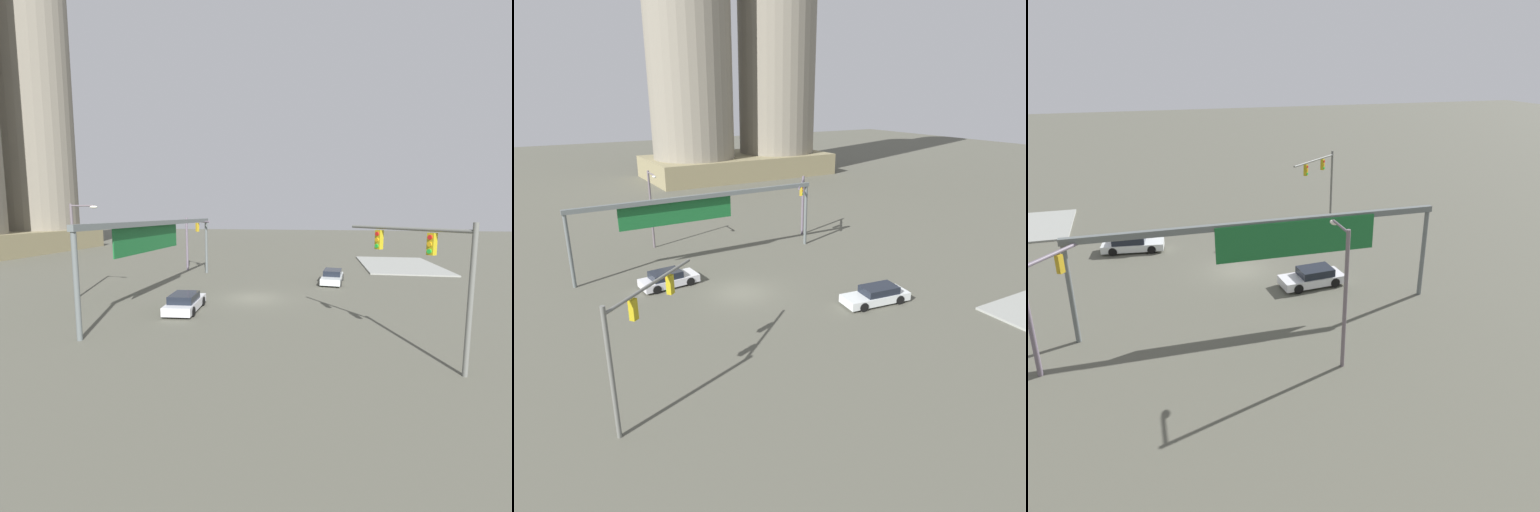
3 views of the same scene
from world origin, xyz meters
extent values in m
plane|color=#545347|center=(0.00, 0.00, 0.00)|extent=(224.19, 224.19, 0.00)
cylinder|color=#62645E|center=(-11.18, -10.68, 3.06)|extent=(0.21, 0.21, 6.13)
cylinder|color=#62645E|center=(-8.69, -8.65, 5.77)|extent=(5.06, 4.18, 0.15)
cube|color=#B09B15|center=(-9.81, -9.56, 5.17)|extent=(0.41, 0.40, 0.95)
cylinder|color=red|center=(-9.91, -9.44, 5.46)|extent=(0.19, 0.17, 0.20)
cylinder|color=orange|center=(-9.91, -9.44, 5.16)|extent=(0.19, 0.17, 0.20)
cylinder|color=green|center=(-9.91, -9.44, 4.86)|extent=(0.19, 0.17, 0.20)
cube|color=#B09B15|center=(-7.61, -7.77, 5.17)|extent=(0.41, 0.40, 0.95)
cylinder|color=red|center=(-7.71, -7.64, 5.46)|extent=(0.19, 0.17, 0.20)
cylinder|color=orange|center=(-7.71, -7.64, 5.16)|extent=(0.19, 0.17, 0.20)
cylinder|color=green|center=(-7.71, -7.64, 4.86)|extent=(0.19, 0.17, 0.20)
cylinder|color=slate|center=(11.90, 9.93, 2.97)|extent=(0.25, 0.25, 5.94)
cylinder|color=slate|center=(10.45, 8.12, 5.59)|extent=(3.05, 3.73, 0.19)
cube|color=#B9931B|center=(10.47, 8.14, 4.97)|extent=(0.40, 0.41, 0.95)
cylinder|color=red|center=(10.59, 8.04, 5.26)|extent=(0.17, 0.19, 0.20)
cylinder|color=orange|center=(10.59, 8.04, 4.96)|extent=(0.17, 0.19, 0.20)
cylinder|color=green|center=(10.59, 8.04, 4.66)|extent=(0.17, 0.19, 0.20)
cylinder|color=#665B62|center=(-2.43, 13.32, 3.58)|extent=(0.20, 0.20, 7.17)
cylinder|color=#665B62|center=(-2.44, 12.38, 7.02)|extent=(0.14, 1.88, 0.12)
ellipsoid|color=silver|center=(-2.45, 11.44, 6.92)|extent=(0.31, 0.60, 0.20)
cylinder|color=#5B6262|center=(-10.34, 7.12, 2.78)|extent=(0.28, 0.28, 5.56)
cylinder|color=#5B6262|center=(10.34, 7.12, 2.78)|extent=(0.28, 0.28, 5.56)
cube|color=#5B6262|center=(0.00, 7.12, 5.74)|extent=(21.07, 0.35, 0.35)
cube|color=#17602B|center=(-1.97, 7.34, 4.75)|extent=(9.38, 0.08, 2.09)
cube|color=#8B805B|center=(21.87, 44.88, 1.75)|extent=(30.67, 15.06, 3.49)
cube|color=silver|center=(-4.14, 3.87, 0.44)|extent=(4.40, 2.20, 0.55)
cube|color=black|center=(-4.39, 3.85, 0.96)|extent=(2.35, 1.80, 0.50)
cylinder|color=black|center=(-2.90, 4.83, 0.32)|extent=(0.66, 0.28, 0.64)
cylinder|color=black|center=(-2.75, 3.13, 0.32)|extent=(0.66, 0.28, 0.64)
cylinder|color=black|center=(-5.52, 4.60, 0.32)|extent=(0.66, 0.28, 0.64)
cylinder|color=black|center=(-5.37, 2.90, 0.32)|extent=(0.66, 0.28, 0.64)
cube|color=silver|center=(7.16, -6.14, 0.44)|extent=(4.87, 2.30, 0.55)
cube|color=black|center=(7.44, -6.18, 0.96)|extent=(2.61, 1.82, 0.50)
cylinder|color=black|center=(5.62, -6.77, 0.32)|extent=(0.66, 0.30, 0.64)
cylinder|color=black|center=(5.82, -5.16, 0.32)|extent=(0.66, 0.30, 0.64)
cylinder|color=black|center=(8.51, -7.13, 0.32)|extent=(0.66, 0.30, 0.64)
cylinder|color=black|center=(8.70, -5.51, 0.32)|extent=(0.66, 0.30, 0.64)
camera|label=1|loc=(-25.71, -4.81, 6.47)|focal=24.53mm
camera|label=2|loc=(-13.59, -27.53, 13.80)|focal=32.39mm
camera|label=3|loc=(6.57, 33.42, 14.59)|focal=36.12mm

